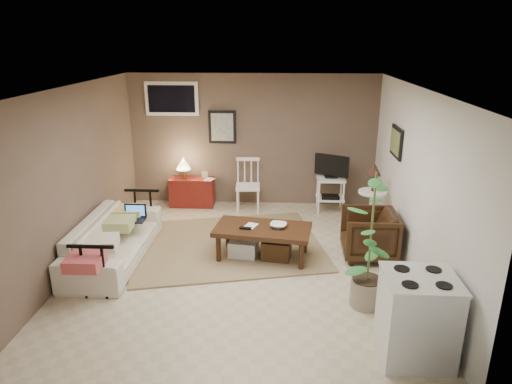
# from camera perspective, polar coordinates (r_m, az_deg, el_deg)

# --- Properties ---
(floor) EXTENTS (5.00, 5.00, 0.00)m
(floor) POSITION_cam_1_polar(r_m,az_deg,el_deg) (6.44, -1.77, -8.89)
(floor) COLOR #C1B293
(floor) RESTS_ON ground
(art_back) EXTENTS (0.50, 0.03, 0.60)m
(art_back) POSITION_cam_1_polar(r_m,az_deg,el_deg) (8.37, -4.23, 8.10)
(art_back) COLOR black
(art_right) EXTENTS (0.03, 0.60, 0.45)m
(art_right) POSITION_cam_1_polar(r_m,az_deg,el_deg) (7.10, 17.15, 6.00)
(art_right) COLOR black
(window) EXTENTS (0.96, 0.03, 0.60)m
(window) POSITION_cam_1_polar(r_m,az_deg,el_deg) (8.45, -10.50, 11.39)
(window) COLOR white
(rug) EXTENTS (3.17, 2.75, 0.03)m
(rug) POSITION_cam_1_polar(r_m,az_deg,el_deg) (6.96, -3.53, -6.59)
(rug) COLOR #917C54
(rug) RESTS_ON floor
(coffee_table) EXTENTS (1.41, 0.87, 0.50)m
(coffee_table) POSITION_cam_1_polar(r_m,az_deg,el_deg) (6.46, 0.75, -6.02)
(coffee_table) COLOR #38220F
(coffee_table) RESTS_ON floor
(sofa) EXTENTS (0.61, 2.10, 0.82)m
(sofa) POSITION_cam_1_polar(r_m,az_deg,el_deg) (6.68, -17.41, -4.84)
(sofa) COLOR beige
(sofa) RESTS_ON floor
(sofa_pillows) EXTENTS (0.40, 1.99, 0.14)m
(sofa_pillows) POSITION_cam_1_polar(r_m,az_deg,el_deg) (6.42, -17.80, -4.94)
(sofa_pillows) COLOR beige
(sofa_pillows) RESTS_ON sofa
(sofa_end_rails) EXTENTS (0.56, 2.10, 0.71)m
(sofa_end_rails) POSITION_cam_1_polar(r_m,az_deg,el_deg) (6.66, -16.39, -5.34)
(sofa_end_rails) COLOR black
(sofa_end_rails) RESTS_ON floor
(laptop) EXTENTS (0.32, 0.23, 0.22)m
(laptop) POSITION_cam_1_polar(r_m,az_deg,el_deg) (6.88, -14.93, -2.81)
(laptop) COLOR black
(laptop) RESTS_ON sofa
(red_console) EXTENTS (0.80, 0.36, 0.93)m
(red_console) POSITION_cam_1_polar(r_m,az_deg,el_deg) (8.54, -8.07, 0.36)
(red_console) COLOR maroon
(red_console) RESTS_ON floor
(spindle_chair) EXTENTS (0.45, 0.45, 0.94)m
(spindle_chair) POSITION_cam_1_polar(r_m,az_deg,el_deg) (8.21, -1.02, 0.68)
(spindle_chair) COLOR white
(spindle_chair) RESTS_ON floor
(tv_stand) EXTENTS (0.58, 0.40, 1.04)m
(tv_stand) POSITION_cam_1_polar(r_m,az_deg,el_deg) (8.21, 9.33, 1.23)
(tv_stand) COLOR white
(tv_stand) RESTS_ON floor
(side_table) EXTENTS (0.43, 0.43, 1.16)m
(side_table) POSITION_cam_1_polar(r_m,az_deg,el_deg) (7.38, 14.34, 0.24)
(side_table) COLOR white
(side_table) RESTS_ON floor
(armchair) EXTENTS (0.70, 0.74, 0.75)m
(armchair) POSITION_cam_1_polar(r_m,az_deg,el_deg) (6.66, 13.94, -4.90)
(armchair) COLOR black
(armchair) RESTS_ON floor
(potted_plant) EXTENTS (0.41, 0.41, 1.65)m
(potted_plant) POSITION_cam_1_polar(r_m,az_deg,el_deg) (5.27, 14.18, -5.40)
(potted_plant) COLOR gray
(potted_plant) RESTS_ON floor
(stove) EXTENTS (0.68, 0.63, 0.88)m
(stove) POSITION_cam_1_polar(r_m,az_deg,el_deg) (4.79, 19.47, -14.56)
(stove) COLOR silver
(stove) RESTS_ON floor
(bowl) EXTENTS (0.24, 0.10, 0.23)m
(bowl) POSITION_cam_1_polar(r_m,az_deg,el_deg) (6.34, 2.82, -3.46)
(bowl) COLOR #38220F
(bowl) RESTS_ON coffee_table
(book_table) EXTENTS (0.15, 0.07, 0.21)m
(book_table) POSITION_cam_1_polar(r_m,az_deg,el_deg) (6.39, -1.28, -3.36)
(book_table) COLOR #38220F
(book_table) RESTS_ON coffee_table
(book_console) EXTENTS (0.15, 0.07, 0.21)m
(book_console) POSITION_cam_1_polar(r_m,az_deg,el_deg) (8.31, -6.36, 2.23)
(book_console) COLOR #38220F
(book_console) RESTS_ON red_console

